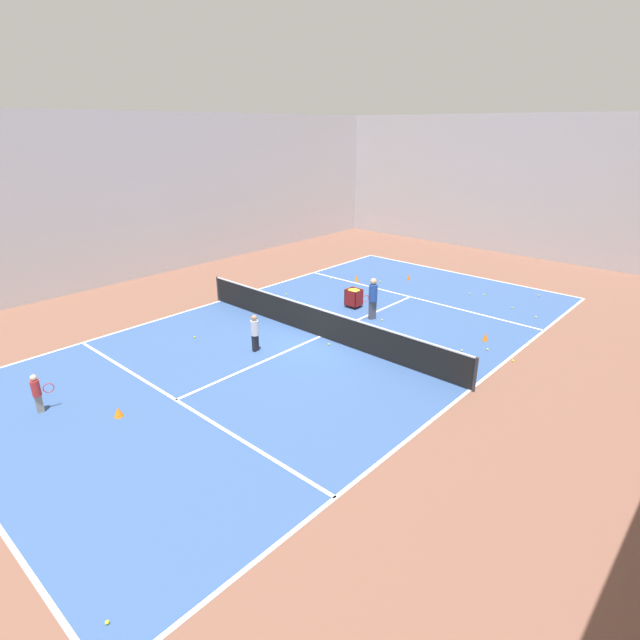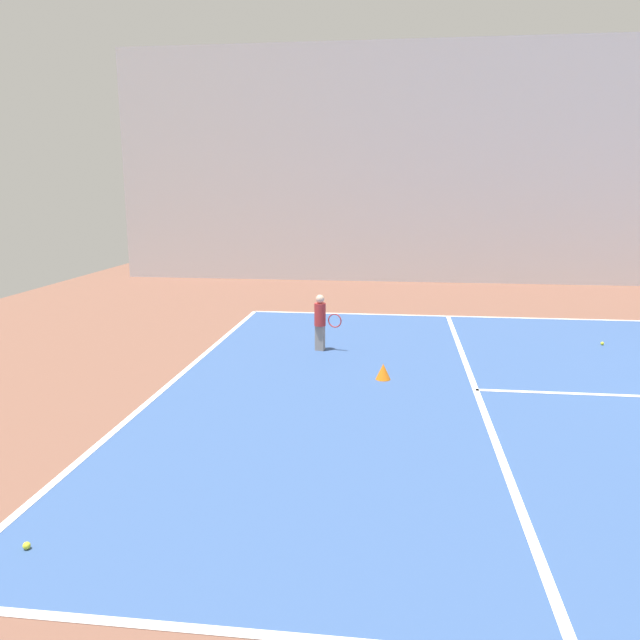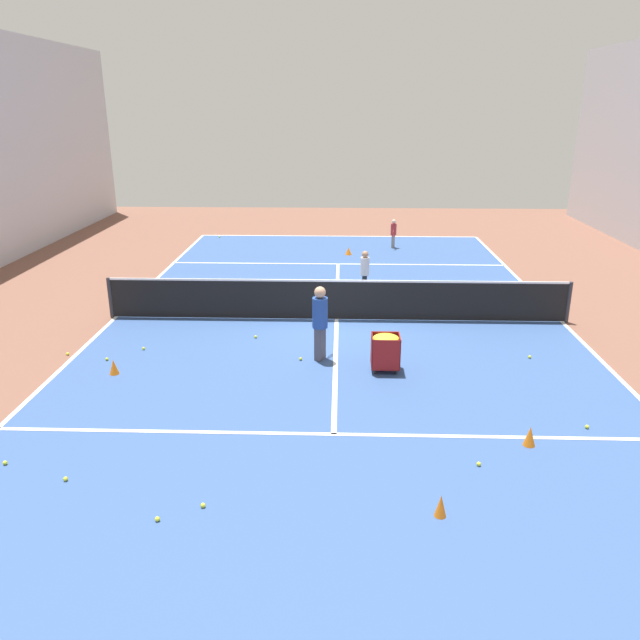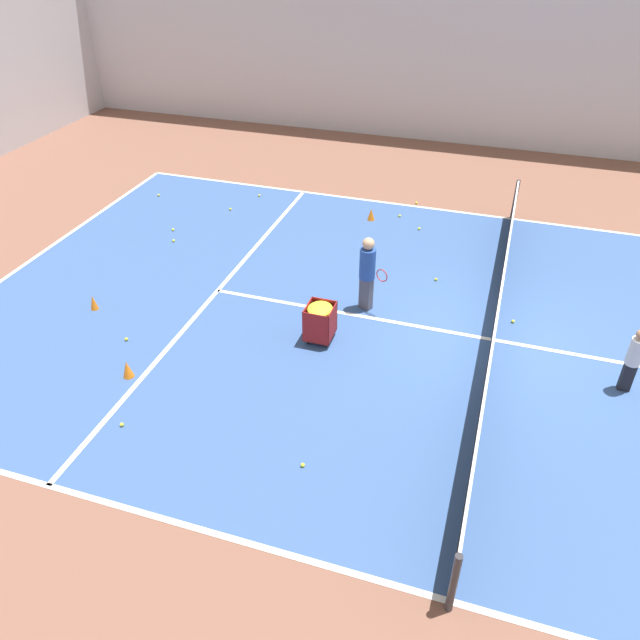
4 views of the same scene
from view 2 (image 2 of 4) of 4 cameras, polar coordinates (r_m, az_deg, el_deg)
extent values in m
cube|color=white|center=(10.91, -13.00, -5.21)|extent=(11.83, 0.10, 0.00)
cube|color=white|center=(10.35, 14.05, -6.21)|extent=(11.83, 0.10, 0.00)
cube|color=silver|center=(22.86, 26.66, 12.64)|extent=(0.15, 34.16, 7.86)
cube|color=gray|center=(12.38, 0.00, -1.66)|extent=(0.15, 0.20, 0.51)
cylinder|color=#B22D2D|center=(12.28, 0.00, 0.51)|extent=(0.27, 0.27, 0.45)
sphere|color=beige|center=(12.22, 0.00, 1.94)|extent=(0.17, 0.17, 0.17)
torus|color=#B22D2D|center=(12.24, 1.36, -0.06)|extent=(0.09, 0.28, 0.28)
cone|color=orange|center=(10.60, 5.80, -4.70)|extent=(0.25, 0.25, 0.27)
sphere|color=yellow|center=(14.10, 24.40, -1.96)|extent=(0.07, 0.07, 0.07)
sphere|color=yellow|center=(6.48, -25.25, -18.16)|extent=(0.07, 0.07, 0.07)
camera|label=1|loc=(6.69, -107.52, 34.83)|focal=28.00mm
camera|label=3|loc=(25.11, 75.30, 8.26)|focal=35.00mm
camera|label=4|loc=(22.24, 29.09, 21.67)|focal=35.00mm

